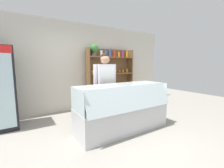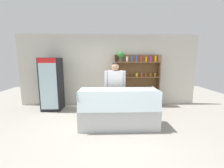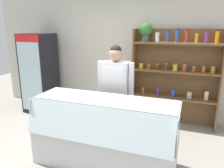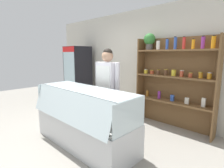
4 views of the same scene
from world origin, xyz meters
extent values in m
plane|color=gray|center=(0.00, 0.00, 0.00)|extent=(12.00, 12.00, 0.00)
cube|color=beige|center=(0.00, 2.08, 1.35)|extent=(6.80, 0.10, 2.70)
cylinder|color=#2D8C38|center=(-1.93, 1.26, 0.32)|extent=(0.07, 0.07, 0.14)
cylinder|color=#9E6623|center=(-1.80, 1.26, 0.34)|extent=(0.07, 0.07, 0.17)
cylinder|color=purple|center=(-1.82, 1.26, 0.83)|extent=(0.05, 0.05, 0.21)
cylinder|color=purple|center=(-1.93, 1.26, 1.28)|extent=(0.07, 0.07, 0.16)
cylinder|color=purple|center=(-1.80, 1.26, 1.30)|extent=(0.06, 0.06, 0.19)
cube|color=brown|center=(1.05, 1.91, 0.97)|extent=(1.69, 0.02, 1.94)
cube|color=brown|center=(0.22, 1.77, 0.97)|extent=(0.03, 0.28, 1.94)
cube|color=brown|center=(1.87, 1.77, 0.97)|extent=(0.03, 0.28, 1.94)
cube|color=brown|center=(1.05, 1.77, 0.58)|extent=(1.63, 0.28, 0.04)
cube|color=brown|center=(1.05, 1.77, 1.13)|extent=(1.63, 0.28, 0.04)
cube|color=brown|center=(1.05, 1.77, 1.67)|extent=(1.63, 0.28, 0.04)
cylinder|color=#4C4742|center=(0.44, 1.77, 1.75)|extent=(0.15, 0.15, 0.13)
sphere|color=#2D702D|center=(0.44, 1.77, 1.93)|extent=(0.26, 0.26, 0.26)
cylinder|color=silver|center=(0.67, 1.75, 1.78)|extent=(0.08, 0.08, 0.19)
cylinder|color=black|center=(0.67, 1.77, 1.88)|extent=(0.05, 0.05, 0.02)
cylinder|color=#3356B2|center=(0.86, 1.79, 1.79)|extent=(0.06, 0.06, 0.22)
cylinder|color=black|center=(0.86, 1.77, 1.91)|extent=(0.04, 0.04, 0.02)
cylinder|color=#3356B2|center=(1.03, 1.80, 1.81)|extent=(0.06, 0.06, 0.24)
cylinder|color=black|center=(1.03, 1.77, 1.94)|extent=(0.04, 0.04, 0.02)
cylinder|color=red|center=(1.21, 1.80, 1.80)|extent=(0.06, 0.06, 0.23)
cylinder|color=black|center=(1.21, 1.77, 1.93)|extent=(0.04, 0.04, 0.02)
cylinder|color=orange|center=(1.39, 1.79, 1.78)|extent=(0.06, 0.06, 0.18)
cylinder|color=black|center=(1.39, 1.77, 1.88)|extent=(0.04, 0.04, 0.02)
cylinder|color=purple|center=(1.56, 1.80, 1.80)|extent=(0.07, 0.07, 0.22)
cylinder|color=black|center=(1.56, 1.77, 1.91)|extent=(0.04, 0.04, 0.02)
cylinder|color=orange|center=(1.73, 1.79, 1.80)|extent=(0.07, 0.07, 0.22)
cylinder|color=black|center=(1.73, 1.77, 1.91)|extent=(0.05, 0.05, 0.02)
cylinder|color=yellow|center=(0.37, 1.78, 1.19)|extent=(0.08, 0.08, 0.09)
cylinder|color=silver|center=(0.37, 1.77, 1.24)|extent=(0.09, 0.09, 0.01)
cylinder|color=#BF4C2D|center=(0.53, 1.78, 1.18)|extent=(0.09, 0.09, 0.08)
cylinder|color=gold|center=(0.53, 1.77, 1.23)|extent=(0.09, 0.09, 0.01)
cylinder|color=brown|center=(0.70, 1.75, 1.19)|extent=(0.08, 0.08, 0.10)
cylinder|color=gold|center=(0.70, 1.77, 1.25)|extent=(0.08, 0.08, 0.01)
cylinder|color=brown|center=(0.87, 1.78, 1.20)|extent=(0.08, 0.08, 0.12)
cylinder|color=gold|center=(0.87, 1.77, 1.27)|extent=(0.08, 0.08, 0.01)
cylinder|color=yellow|center=(1.05, 1.77, 1.20)|extent=(0.09, 0.09, 0.12)
cylinder|color=gold|center=(1.05, 1.77, 1.27)|extent=(0.09, 0.09, 0.01)
cylinder|color=#BF4C2D|center=(1.22, 1.75, 1.20)|extent=(0.08, 0.08, 0.12)
cylinder|color=silver|center=(1.22, 1.77, 1.26)|extent=(0.08, 0.08, 0.01)
cylinder|color=#BF4C2D|center=(1.39, 1.76, 1.18)|extent=(0.07, 0.07, 0.08)
cylinder|color=gold|center=(1.39, 1.77, 1.23)|extent=(0.07, 0.07, 0.01)
cylinder|color=orange|center=(1.57, 1.79, 1.20)|extent=(0.07, 0.07, 0.11)
cylinder|color=gold|center=(1.57, 1.77, 1.25)|extent=(0.07, 0.07, 0.01)
cylinder|color=orange|center=(1.73, 1.76, 1.20)|extent=(0.08, 0.08, 0.11)
cylinder|color=silver|center=(1.73, 1.77, 1.26)|extent=(0.08, 0.08, 0.01)
cube|color=#9E6623|center=(0.43, 1.77, 0.67)|extent=(0.05, 0.04, 0.13)
cube|color=purple|center=(0.74, 1.77, 0.68)|extent=(0.05, 0.04, 0.17)
cube|color=#3356B2|center=(1.05, 1.77, 0.67)|extent=(0.08, 0.05, 0.13)
cube|color=silver|center=(1.36, 1.77, 0.66)|extent=(0.08, 0.05, 0.13)
cube|color=silver|center=(1.67, 1.77, 0.69)|extent=(0.07, 0.04, 0.17)
cube|color=silver|center=(0.25, 0.03, 0.28)|extent=(2.04, 0.72, 0.55)
cube|color=white|center=(0.25, 0.03, 0.57)|extent=(1.98, 0.66, 0.03)
cube|color=silver|center=(0.25, -0.31, 0.78)|extent=(2.00, 0.16, 0.47)
cube|color=silver|center=(0.25, 0.08, 1.00)|extent=(2.00, 0.56, 0.01)
cube|color=silver|center=(-0.76, 0.03, 0.78)|extent=(0.01, 0.68, 0.45)
cube|color=silver|center=(1.26, 0.03, 0.78)|extent=(0.01, 0.68, 0.45)
cube|color=beige|center=(-0.55, 0.12, 0.61)|extent=(0.16, 0.11, 0.05)
cube|color=white|center=(-0.55, -0.10, 0.61)|extent=(0.05, 0.03, 0.02)
cube|color=tan|center=(-0.23, 0.12, 0.61)|extent=(0.16, 0.12, 0.06)
cube|color=white|center=(-0.23, -0.10, 0.61)|extent=(0.05, 0.03, 0.02)
cube|color=tan|center=(0.09, 0.12, 0.61)|extent=(0.16, 0.11, 0.05)
cube|color=white|center=(0.09, -0.10, 0.61)|extent=(0.05, 0.03, 0.02)
cube|color=tan|center=(0.41, 0.12, 0.61)|extent=(0.16, 0.11, 0.06)
cube|color=white|center=(0.41, -0.10, 0.61)|extent=(0.05, 0.03, 0.02)
cube|color=beige|center=(0.73, 0.12, 0.61)|extent=(0.16, 0.14, 0.06)
cube|color=white|center=(0.73, -0.10, 0.61)|extent=(0.05, 0.03, 0.02)
cube|color=tan|center=(1.05, 0.12, 0.61)|extent=(0.17, 0.12, 0.06)
cube|color=white|center=(1.05, -0.10, 0.61)|extent=(0.05, 0.03, 0.02)
cylinder|color=#A35B4C|center=(-0.59, -0.08, 0.64)|extent=(0.15, 0.11, 0.11)
cylinder|color=#A35B4C|center=(-0.37, -0.08, 0.65)|extent=(0.19, 0.14, 0.13)
cylinder|color=white|center=(0.76, -0.06, 0.69)|extent=(0.07, 0.07, 0.22)
cylinder|color=white|center=(0.86, -0.06, 0.68)|extent=(0.07, 0.07, 0.19)
cylinder|color=#383D51|center=(0.09, 0.68, 0.39)|extent=(0.13, 0.13, 0.79)
cylinder|color=#383D51|center=(0.28, 0.68, 0.39)|extent=(0.13, 0.13, 0.79)
cube|color=white|center=(0.19, 0.68, 1.11)|extent=(0.43, 0.24, 0.65)
cube|color=white|center=(0.19, 0.55, 0.76)|extent=(0.36, 0.01, 1.21)
cylinder|color=white|center=(-0.08, 0.68, 1.14)|extent=(0.09, 0.09, 0.58)
cylinder|color=white|center=(0.45, 0.68, 1.14)|extent=(0.09, 0.09, 0.58)
sphere|color=tan|center=(0.19, 0.68, 1.55)|extent=(0.22, 0.22, 0.22)
sphere|color=black|center=(0.19, 0.69, 1.61)|extent=(0.19, 0.19, 0.19)
camera|label=1|loc=(-1.65, -2.51, 1.43)|focal=24.00mm
camera|label=2|loc=(-0.04, -3.73, 1.77)|focal=24.00mm
camera|label=3|loc=(1.33, -2.61, 2.01)|focal=35.00mm
camera|label=4|loc=(2.62, -1.74, 1.59)|focal=28.00mm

